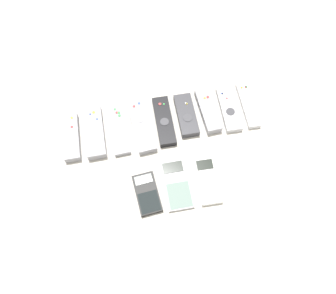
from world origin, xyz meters
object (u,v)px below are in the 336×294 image
at_px(remote_0, 72,137).
at_px(calculator_2, 208,181).
at_px(remote_8, 248,105).
at_px(remote_4, 164,121).
at_px(remote_5, 186,115).
at_px(calculator_1, 177,184).
at_px(remote_1, 95,132).
at_px(remote_6, 208,111).
at_px(remote_7, 229,109).
at_px(calculator_0, 147,193).
at_px(remote_3, 141,124).
at_px(remote_2, 118,128).

bearing_deg(remote_0, calculator_2, -29.10).
relative_size(remote_8, calculator_2, 1.19).
relative_size(remote_4, remote_5, 1.15).
relative_size(remote_5, calculator_1, 0.97).
xyz_separation_m(remote_1, remote_6, (0.37, 0.00, -0.00)).
height_order(remote_0, calculator_2, remote_0).
height_order(remote_6, remote_8, remote_6).
bearing_deg(remote_0, remote_7, 1.72).
relative_size(calculator_0, calculator_2, 0.86).
relative_size(remote_6, calculator_0, 1.28).
relative_size(calculator_0, calculator_1, 0.80).
height_order(remote_1, calculator_0, remote_1).
bearing_deg(remote_4, remote_6, 5.16).
bearing_deg(remote_7, remote_3, -176.89).
distance_m(remote_1, remote_6, 0.37).
bearing_deg(remote_2, remote_1, -179.30).
xyz_separation_m(remote_1, calculator_0, (0.13, -0.23, -0.01)).
bearing_deg(remote_0, remote_1, 3.86).
distance_m(remote_7, calculator_2, 0.27).
bearing_deg(remote_6, remote_2, 179.03).
height_order(remote_5, remote_7, remote_5).
xyz_separation_m(remote_7, calculator_2, (-0.13, -0.23, -0.00)).
relative_size(remote_1, remote_7, 1.05).
xyz_separation_m(remote_3, calculator_2, (0.16, -0.23, -0.00)).
height_order(remote_2, calculator_2, remote_2).
distance_m(remote_0, remote_3, 0.22).
bearing_deg(remote_6, remote_5, 179.64).
distance_m(remote_0, calculator_1, 0.37).
height_order(remote_6, calculator_0, remote_6).
relative_size(remote_5, remote_8, 0.88).
height_order(remote_0, remote_7, remote_0).
bearing_deg(remote_4, calculator_1, -89.25).
distance_m(remote_8, calculator_0, 0.45).
xyz_separation_m(remote_6, remote_7, (0.07, -0.01, -0.00)).
distance_m(remote_0, calculator_2, 0.45).
distance_m(calculator_1, calculator_2, 0.09).
xyz_separation_m(remote_0, remote_4, (0.30, -0.00, -0.00)).
relative_size(remote_6, remote_8, 0.93).
height_order(remote_6, calculator_1, remote_6).
distance_m(remote_5, remote_6, 0.07).
height_order(remote_3, remote_5, same).
bearing_deg(remote_2, calculator_1, -58.17).
bearing_deg(remote_4, remote_5, 7.22).
xyz_separation_m(remote_1, calculator_2, (0.31, -0.23, -0.01)).
bearing_deg(remote_7, remote_1, -176.69).
distance_m(remote_5, calculator_0, 0.29).
bearing_deg(calculator_2, remote_6, 78.48).
bearing_deg(calculator_1, remote_1, 136.58).
bearing_deg(remote_0, remote_5, 2.42).
distance_m(remote_0, remote_2, 0.15).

